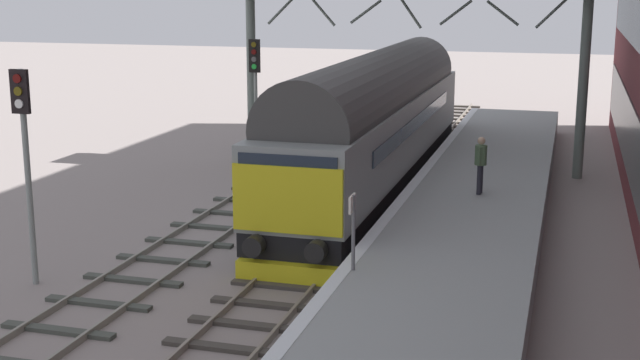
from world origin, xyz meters
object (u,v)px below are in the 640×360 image
(signal_post_near, at_px, (25,150))
(waiting_passenger, at_px, (481,160))
(platform_number_sign, at_px, (353,220))
(signal_post_mid, at_px, (255,82))
(diesel_locomotive, at_px, (376,120))

(signal_post_near, xyz_separation_m, waiting_passenger, (9.44, 7.71, -1.20))
(signal_post_near, relative_size, platform_number_sign, 3.13)
(signal_post_near, relative_size, signal_post_mid, 1.05)
(platform_number_sign, height_order, waiting_passenger, waiting_passenger)
(signal_post_near, bearing_deg, signal_post_mid, 90.00)
(signal_post_near, xyz_separation_m, signal_post_mid, (0.00, 14.98, -0.09))
(waiting_passenger, bearing_deg, platform_number_sign, 173.33)
(diesel_locomotive, relative_size, platform_number_sign, 11.89)
(signal_post_mid, bearing_deg, waiting_passenger, -37.62)
(waiting_passenger, bearing_deg, signal_post_mid, 59.49)
(waiting_passenger, bearing_deg, signal_post_near, 136.34)
(diesel_locomotive, height_order, signal_post_near, signal_post_near)
(diesel_locomotive, height_order, signal_post_mid, signal_post_mid)
(signal_post_mid, bearing_deg, diesel_locomotive, -35.19)
(signal_post_near, xyz_separation_m, platform_number_sign, (7.59, 0.17, -1.10))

